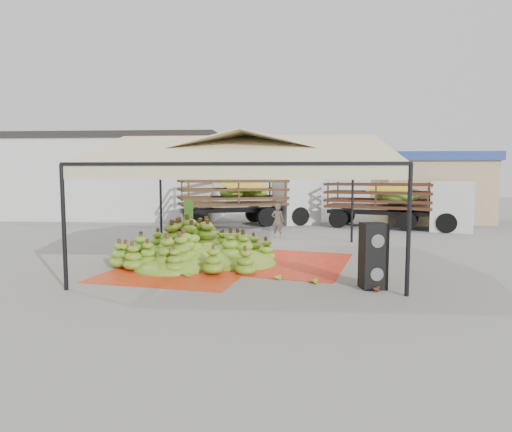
# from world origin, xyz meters

# --- Properties ---
(ground) EXTENTS (90.00, 90.00, 0.00)m
(ground) POSITION_xyz_m (0.00, 0.00, 0.00)
(ground) COLOR slate
(ground) RESTS_ON ground
(canopy_tent) EXTENTS (8.10, 8.10, 4.00)m
(canopy_tent) POSITION_xyz_m (0.00, 0.00, 3.30)
(canopy_tent) COLOR black
(canopy_tent) RESTS_ON ground
(building_white) EXTENTS (14.30, 6.30, 5.40)m
(building_white) POSITION_xyz_m (-10.00, 14.00, 2.71)
(building_white) COLOR silver
(building_white) RESTS_ON ground
(building_tan) EXTENTS (6.30, 5.30, 4.10)m
(building_tan) POSITION_xyz_m (10.00, 13.00, 2.07)
(building_tan) COLOR tan
(building_tan) RESTS_ON ground
(tarp_left) EXTENTS (4.50, 4.35, 0.01)m
(tarp_left) POSITION_xyz_m (-1.82, -1.86, 0.01)
(tarp_left) COLOR #C44112
(tarp_left) RESTS_ON ground
(tarp_right) EXTENTS (5.18, 5.33, 0.01)m
(tarp_right) POSITION_xyz_m (1.02, -0.34, 0.01)
(tarp_right) COLOR red
(tarp_right) RESTS_ON ground
(banana_heap) EXTENTS (6.29, 5.40, 1.23)m
(banana_heap) POSITION_xyz_m (-1.66, -0.49, 0.61)
(banana_heap) COLOR #5E851B
(banana_heap) RESTS_ON ground
(hand_yellow_a) EXTENTS (0.45, 0.38, 0.19)m
(hand_yellow_a) POSITION_xyz_m (0.97, -2.65, 0.10)
(hand_yellow_a) COLOR gold
(hand_yellow_a) RESTS_ON ground
(hand_yellow_b) EXTENTS (0.51, 0.45, 0.20)m
(hand_yellow_b) POSITION_xyz_m (1.89, -3.05, 0.10)
(hand_yellow_b) COLOR gold
(hand_yellow_b) RESTS_ON ground
(hand_red_a) EXTENTS (0.46, 0.39, 0.20)m
(hand_red_a) POSITION_xyz_m (3.29, -3.67, 0.10)
(hand_red_a) COLOR #532513
(hand_red_a) RESTS_ON ground
(hand_red_b) EXTENTS (0.60, 0.57, 0.21)m
(hand_red_b) POSITION_xyz_m (3.70, -2.47, 0.11)
(hand_red_b) COLOR #512612
(hand_red_b) RESTS_ON ground
(hand_green) EXTENTS (0.49, 0.48, 0.17)m
(hand_green) POSITION_xyz_m (-1.47, -2.42, 0.09)
(hand_green) COLOR #3A801A
(hand_green) RESTS_ON ground
(hanging_bunches) EXTENTS (3.24, 0.24, 0.20)m
(hanging_bunches) POSITION_xyz_m (-0.72, 0.58, 2.62)
(hanging_bunches) COLOR #3A821B
(hanging_bunches) RESTS_ON ground
(speaker_stack) EXTENTS (0.66, 0.60, 1.60)m
(speaker_stack) POSITION_xyz_m (3.36, -3.36, 0.80)
(speaker_stack) COLOR black
(speaker_stack) RESTS_ON ground
(banana_leaves) EXTENTS (0.96, 1.36, 3.70)m
(banana_leaves) POSITION_xyz_m (-2.29, 1.67, 0.00)
(banana_leaves) COLOR #346B1C
(banana_leaves) RESTS_ON ground
(vendor) EXTENTS (0.61, 0.46, 1.51)m
(vendor) POSITION_xyz_m (0.93, 5.15, 0.75)
(vendor) COLOR gray
(vendor) RESTS_ON ground
(truck_left) EXTENTS (8.11, 5.19, 2.64)m
(truck_left) POSITION_xyz_m (-0.45, 10.33, 1.62)
(truck_left) COLOR #4F371A
(truck_left) RESTS_ON ground
(truck_right) EXTENTS (7.58, 4.66, 2.46)m
(truck_right) POSITION_xyz_m (7.38, 9.05, 1.52)
(truck_right) COLOR #4A2918
(truck_right) RESTS_ON ground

